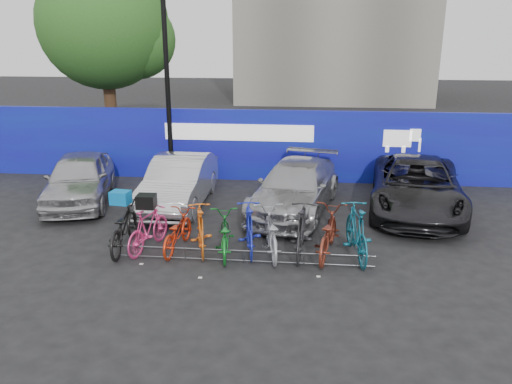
# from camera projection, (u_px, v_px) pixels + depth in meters

# --- Properties ---
(ground) EXTENTS (100.00, 100.00, 0.00)m
(ground) POSITION_uv_depth(u_px,v_px,m) (247.00, 251.00, 11.41)
(ground) COLOR black
(ground) RESTS_ON ground
(hoarding) EXTENTS (22.00, 0.18, 2.40)m
(hoarding) POSITION_uv_depth(u_px,v_px,m) (269.00, 146.00, 16.75)
(hoarding) COLOR #140B9C
(hoarding) RESTS_ON ground
(tree) EXTENTS (5.40, 5.20, 7.80)m
(tree) POSITION_uv_depth(u_px,v_px,m) (110.00, 27.00, 20.12)
(tree) COLOR #382314
(tree) RESTS_ON ground
(lamppost) EXTENTS (0.25, 0.50, 6.11)m
(lamppost) POSITION_uv_depth(u_px,v_px,m) (167.00, 84.00, 15.88)
(lamppost) COLOR black
(lamppost) RESTS_ON ground
(bike_rack) EXTENTS (5.60, 0.03, 0.30)m
(bike_rack) POSITION_uv_depth(u_px,v_px,m) (244.00, 256.00, 10.79)
(bike_rack) COLOR #595B60
(bike_rack) RESTS_ON ground
(car_0) EXTENTS (2.75, 4.55, 1.45)m
(car_0) POSITION_uv_depth(u_px,v_px,m) (79.00, 178.00, 14.63)
(car_0) COLOR #A5A5A9
(car_0) RESTS_ON ground
(car_1) EXTENTS (1.53, 4.33, 1.42)m
(car_1) POSITION_uv_depth(u_px,v_px,m) (179.00, 182.00, 14.32)
(car_1) COLOR #ADADB2
(car_1) RESTS_ON ground
(car_2) EXTENTS (2.87, 5.00, 1.36)m
(car_2) POSITION_uv_depth(u_px,v_px,m) (295.00, 187.00, 13.92)
(car_2) COLOR #9B9CA0
(car_2) RESTS_ON ground
(car_3) EXTENTS (3.16, 5.52, 1.45)m
(car_3) POSITION_uv_depth(u_px,v_px,m) (416.00, 186.00, 13.89)
(car_3) COLOR black
(car_3) RESTS_ON ground
(bike_0) EXTENTS (0.89, 2.12, 1.09)m
(bike_0) POSITION_uv_depth(u_px,v_px,m) (123.00, 226.00, 11.43)
(bike_0) COLOR black
(bike_0) RESTS_ON ground
(bike_1) EXTENTS (0.88, 1.76, 1.02)m
(bike_1) POSITION_uv_depth(u_px,v_px,m) (148.00, 229.00, 11.36)
(bike_1) COLOR #E4367B
(bike_1) RESTS_ON ground
(bike_2) EXTENTS (0.77, 1.77, 0.90)m
(bike_2) POSITION_uv_depth(u_px,v_px,m) (177.00, 232.00, 11.37)
(bike_2) COLOR red
(bike_2) RESTS_ON ground
(bike_3) EXTENTS (0.94, 1.84, 1.07)m
(bike_3) POSITION_uv_depth(u_px,v_px,m) (201.00, 229.00, 11.30)
(bike_3) COLOR orange
(bike_3) RESTS_ON ground
(bike_4) EXTENTS (0.90, 1.86, 0.94)m
(bike_4) POSITION_uv_depth(u_px,v_px,m) (224.00, 235.00, 11.14)
(bike_4) COLOR #127020
(bike_4) RESTS_ON ground
(bike_5) EXTENTS (0.83, 1.91, 1.11)m
(bike_5) POSITION_uv_depth(u_px,v_px,m) (249.00, 228.00, 11.27)
(bike_5) COLOR #1C28B1
(bike_5) RESTS_ON ground
(bike_6) EXTENTS (1.02, 2.03, 1.02)m
(bike_6) POSITION_uv_depth(u_px,v_px,m) (271.00, 233.00, 11.14)
(bike_6) COLOR #999BA0
(bike_6) RESTS_ON ground
(bike_7) EXTENTS (0.68, 1.95, 1.15)m
(bike_7) POSITION_uv_depth(u_px,v_px,m) (302.00, 231.00, 11.08)
(bike_7) COLOR black
(bike_7) RESTS_ON ground
(bike_8) EXTENTS (1.06, 2.12, 1.06)m
(bike_8) POSITION_uv_depth(u_px,v_px,m) (327.00, 233.00, 11.07)
(bike_8) COLOR maroon
(bike_8) RESTS_ON ground
(bike_9) EXTENTS (0.83, 2.07, 1.21)m
(bike_9) POSITION_uv_depth(u_px,v_px,m) (357.00, 232.00, 10.95)
(bike_9) COLOR #11586E
(bike_9) RESTS_ON ground
(cargo_crate) EXTENTS (0.45, 0.37, 0.30)m
(cargo_crate) POSITION_uv_depth(u_px,v_px,m) (121.00, 198.00, 11.22)
(cargo_crate) COLOR #0664AD
(cargo_crate) RESTS_ON bike_0
(cargo_topcase) EXTENTS (0.43, 0.39, 0.30)m
(cargo_topcase) POSITION_uv_depth(u_px,v_px,m) (146.00, 201.00, 11.17)
(cargo_topcase) COLOR black
(cargo_topcase) RESTS_ON bike_1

